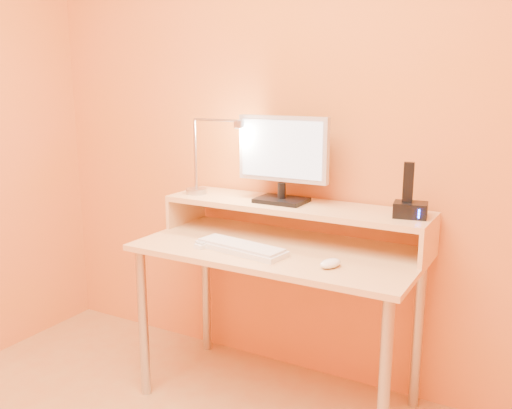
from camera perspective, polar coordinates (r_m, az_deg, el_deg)
The scene contains 25 objects.
wall_back at distance 2.55m, azimuth 5.74°, elevation 8.97°, with size 3.00×0.04×2.50m, color orange.
desk_leg_fl at distance 2.59m, azimuth -11.53°, elevation -11.90°, with size 0.04×0.04×0.69m, color #B3B3B9.
desk_leg_fr at distance 2.11m, azimuth 13.06°, elevation -17.95°, with size 0.04×0.04×0.69m, color #B3B3B9.
desk_leg_bl at distance 2.95m, azimuth -5.16°, elevation -8.53°, with size 0.04×0.04×0.69m, color #B3B3B9.
desk_leg_br at distance 2.54m, azimuth 16.32°, elevation -12.60°, with size 0.04×0.04×0.69m, color #B3B3B9.
desk_lower at distance 2.36m, azimuth 2.33°, elevation -4.69°, with size 1.20×0.60×0.03m, color #E4AB72.
shelf_riser_left at distance 2.77m, azimuth -7.21°, elevation -0.48°, with size 0.02×0.30×0.14m, color #E4AB72.
shelf_riser_right at distance 2.29m, azimuth 17.43°, elevation -3.74°, with size 0.02×0.30×0.14m, color #E4AB72.
desk_shelf at distance 2.45m, azimuth 3.95°, elevation -0.19°, with size 1.20×0.30×0.03m, color #E4AB72.
monitor_foot at distance 2.47m, azimuth 2.65°, elevation 0.45°, with size 0.22×0.16×0.02m, color black.
monitor_neck at distance 2.46m, azimuth 2.66°, elevation 1.45°, with size 0.04×0.04×0.07m, color black.
monitor_panel at distance 2.44m, azimuth 2.81°, elevation 5.75°, with size 0.42×0.04×0.29m, color #B9B9C1.
monitor_back at distance 2.47m, azimuth 3.05°, elevation 5.80°, with size 0.38×0.01×0.24m, color black.
monitor_screen at distance 2.43m, azimuth 2.61°, elevation 5.70°, with size 0.38×0.00×0.25m, color silver.
lamp_base at distance 2.67m, azimuth -6.17°, elevation 1.38°, with size 0.10×0.10×0.03m, color #B3B3B9.
lamp_post at distance 2.64m, azimuth -6.26°, elevation 5.16°, with size 0.01×0.01×0.33m, color #B3B3B9.
lamp_arm at distance 2.56m, azimuth -4.13°, elevation 8.67°, with size 0.01×0.01×0.24m, color #B3B3B9.
lamp_head at distance 2.50m, azimuth -1.80°, elevation 8.25°, with size 0.04×0.04×0.03m, color #B3B3B9.
lamp_bulb at distance 2.50m, azimuth -1.80°, elevation 7.89°, with size 0.03×0.03×0.00m, color #FFEAC6.
phone_dock at distance 2.28m, azimuth 15.62°, elevation -0.54°, with size 0.13×0.10×0.06m, color black.
phone_handset at distance 2.26m, azimuth 15.42°, elevation 2.22°, with size 0.04×0.03×0.16m, color black.
phone_led at distance 2.22m, azimuth 16.43°, elevation -0.93°, with size 0.01×0.00×0.04m, color #315FFA.
keyboard at distance 2.30m, azimuth -1.56°, elevation -4.56°, with size 0.40×0.13×0.02m, color white.
mouse at distance 2.12m, azimuth 7.66°, elevation -6.02°, with size 0.06×0.10×0.03m, color white.
remote_control at distance 2.40m, azimuth -4.69°, elevation -3.94°, with size 0.04×0.16×0.02m, color white.
Camera 1 is at (1.02, -0.83, 1.41)m, focal length 38.84 mm.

